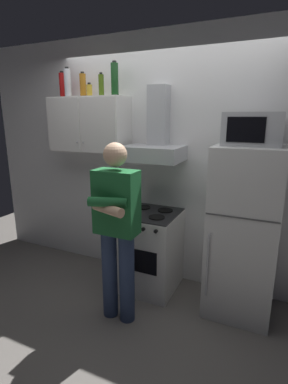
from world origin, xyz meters
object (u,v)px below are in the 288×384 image
refrigerator (243,233)px  bottle_wine_green (115,79)px  range_hood (155,141)px  upper_cabinet (89,125)px  bottle_soda_red (62,85)px  stove_oven (149,250)px  person_standing (117,228)px  bottle_vodka_clear (68,83)px  bottle_olive_oil (101,85)px  microwave (253,129)px  bottle_spice_jar (89,90)px  bottle_liquor_amber (83,85)px

refrigerator → bottle_wine_green: bearing=174.9°
range_hood → bottle_wine_green: (-0.46, 0.00, 0.62)m
upper_cabinet → bottle_soda_red: size_ratio=3.15×
range_hood → stove_oven: bearing=-90.0°
stove_oven → person_standing: (-0.05, -0.61, 0.47)m
refrigerator → range_hood: bearing=172.5°
person_standing → bottle_vodka_clear: (-1.00, 0.71, 1.30)m
stove_oven → bottle_olive_oil: size_ratio=3.62×
microwave → bottle_vodka_clear: (-2.00, 0.08, 0.46)m
person_standing → bottle_olive_oil: size_ratio=6.79×
refrigerator → bottle_soda_red: bottle_soda_red is taller
microwave → bottle_spice_jar: bearing=177.0°
bottle_olive_oil → stove_oven: bearing=-12.3°
refrigerator → bottle_wine_green: (-1.41, 0.13, 1.41)m
microwave → bottle_liquor_amber: bottle_liquor_amber is taller
person_standing → bottle_liquor_amber: (-0.83, 0.76, 1.27)m
range_hood → bottle_wine_green: bearing=179.9°
range_hood → bottle_vodka_clear: (-1.05, -0.02, 0.60)m
bottle_wine_green → bottle_soda_red: bearing=178.7°
bottle_wine_green → bottle_soda_red: size_ratio=1.20×
stove_oven → bottle_wine_green: 1.84m
bottle_vodka_clear → bottle_spice_jar: bearing=1.3°
person_standing → upper_cabinet: bearing=135.7°
stove_oven → bottle_soda_red: size_ratio=3.06×
stove_oven → microwave: size_ratio=1.82×
bottle_wine_green → bottle_spice_jar: bearing=-176.7°
refrigerator → bottle_spice_jar: (-1.72, 0.11, 1.31)m
bottle_spice_jar → range_hood: bearing=1.3°
person_standing → bottle_soda_red: bearing=145.9°
microwave → bottle_vodka_clear: 2.05m
bottle_liquor_amber → stove_oven: bearing=-9.8°
bottle_vodka_clear → bottle_soda_red: bearing=159.2°
stove_oven → bottle_olive_oil: (-0.63, 0.14, 1.73)m
range_hood → person_standing: (-0.05, -0.73, -0.70)m
stove_oven → upper_cabinet: bearing=171.1°
bottle_liquor_amber → microwave: bearing=-4.1°
upper_cabinet → range_hood: range_hood is taller
person_standing → bottle_spice_jar: bearing=135.1°
stove_oven → person_standing: person_standing is taller
bottle_olive_oil → range_hood: bearing=-1.0°
stove_oven → refrigerator: 1.02m
upper_cabinet → person_standing: (0.75, -0.73, -0.85)m
microwave → bottle_olive_oil: size_ratio=1.99×
bottle_vodka_clear → stove_oven: bearing=-5.6°
upper_cabinet → person_standing: 1.35m
bottle_vodka_clear → refrigerator: bearing=-2.9°
range_hood → refrigerator: range_hood is taller
bottle_wine_green → bottle_olive_oil: 0.18m
stove_oven → bottle_spice_jar: 1.85m
upper_cabinet → bottle_olive_oil: 0.45m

